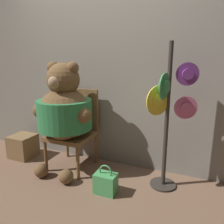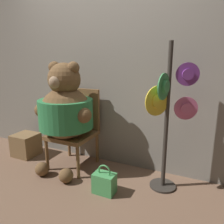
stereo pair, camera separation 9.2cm
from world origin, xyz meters
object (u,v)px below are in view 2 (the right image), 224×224
teddy_bear (65,110)px  handbag_on_ground (104,183)px  chair (76,126)px  hat_display_rack (169,115)px

teddy_bear → handbag_on_ground: 0.96m
chair → handbag_on_ground: size_ratio=3.12×
teddy_bear → hat_display_rack: size_ratio=0.87×
teddy_bear → handbag_on_ground: teddy_bear is taller
teddy_bear → hat_display_rack: bearing=3.7°
teddy_bear → handbag_on_ground: bearing=-22.2°
teddy_bear → chair: bearing=83.6°
hat_display_rack → teddy_bear: bearing=-176.3°
hat_display_rack → chair: bearing=175.2°
teddy_bear → hat_display_rack: (1.20, 0.08, 0.06)m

